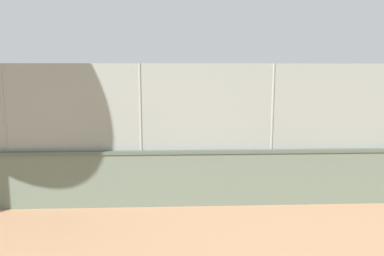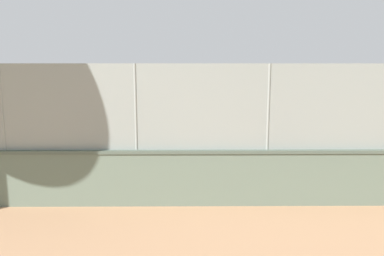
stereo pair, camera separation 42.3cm
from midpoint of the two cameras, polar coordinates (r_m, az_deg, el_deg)
name	(u,v)px [view 1 (the left image)]	position (r m, az deg, el deg)	size (l,w,h in m)	color
ground_plane	(174,136)	(18.61, -3.56, -1.30)	(260.00, 260.00, 0.00)	tan
perimeter_wall	(142,178)	(8.97, -9.41, -7.91)	(26.34, 0.58, 1.42)	slate
fence_panel_on_wall	(141,108)	(8.63, -9.71, 3.28)	(25.88, 0.29, 2.10)	gray
player_crossing_court	(334,140)	(12.94, 21.18, -1.90)	(0.75, 1.17, 1.69)	navy
player_baseline_waiting	(109,124)	(17.12, -13.89, 0.60)	(0.74, 1.16, 1.53)	navy
sports_ball	(335,174)	(12.13, 21.23, -6.94)	(0.22, 0.22, 0.22)	orange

